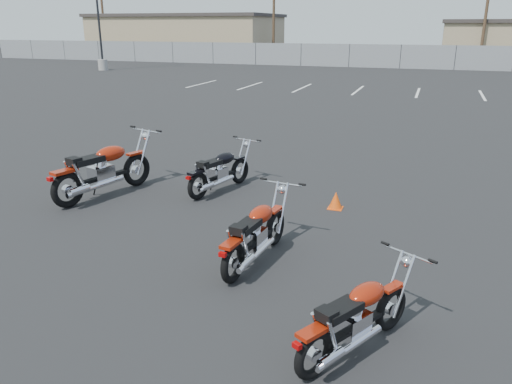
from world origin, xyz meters
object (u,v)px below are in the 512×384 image
(motorcycle_front_red, at_px, (103,170))
(motorcycle_second_black, at_px, (220,171))
(motorcycle_third_red, at_px, (256,234))
(motorcycle_rear_red, at_px, (356,318))

(motorcycle_front_red, bearing_deg, motorcycle_second_black, 27.21)
(motorcycle_third_red, bearing_deg, motorcycle_rear_red, -44.39)
(motorcycle_third_red, relative_size, motorcycle_rear_red, 1.14)
(motorcycle_front_red, distance_m, motorcycle_third_red, 4.20)
(motorcycle_second_black, relative_size, motorcycle_rear_red, 1.11)
(motorcycle_front_red, height_order, motorcycle_second_black, motorcycle_front_red)
(motorcycle_front_red, relative_size, motorcycle_rear_red, 1.39)
(motorcycle_rear_red, bearing_deg, motorcycle_second_black, 127.79)
(motorcycle_front_red, distance_m, motorcycle_rear_red, 6.44)
(motorcycle_front_red, bearing_deg, motorcycle_rear_red, -31.74)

